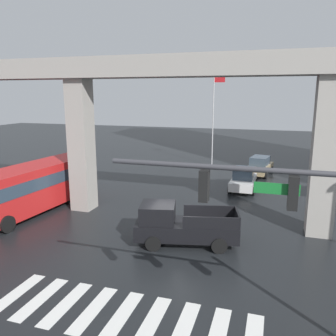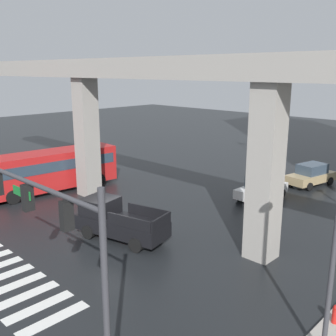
% 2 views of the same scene
% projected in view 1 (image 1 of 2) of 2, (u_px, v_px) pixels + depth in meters
% --- Properties ---
extents(ground_plane, '(120.00, 120.00, 0.00)m').
position_uv_depth(ground_plane, '(174.00, 241.00, 17.72)').
color(ground_plane, black).
extents(crosswalk_stripes, '(9.35, 2.80, 0.01)m').
position_uv_depth(crosswalk_stripes, '(122.00, 315.00, 11.78)').
color(crosswalk_stripes, silver).
rests_on(crosswalk_stripes, ground).
extents(elevated_overpass, '(48.35, 1.90, 9.57)m').
position_uv_depth(elevated_overpass, '(191.00, 84.00, 19.10)').
color(elevated_overpass, '#9E9991').
rests_on(elevated_overpass, ground).
extents(pickup_truck, '(5.40, 2.99, 2.08)m').
position_uv_depth(pickup_truck, '(181.00, 225.00, 17.24)').
color(pickup_truck, black).
rests_on(pickup_truck, ground).
extents(city_bus, '(3.50, 10.98, 2.99)m').
position_uv_depth(city_bus, '(28.00, 187.00, 21.66)').
color(city_bus, red).
rests_on(city_bus, ground).
extents(sedan_white, '(2.03, 4.33, 1.72)m').
position_uv_depth(sedan_white, '(243.00, 179.00, 27.16)').
color(sedan_white, silver).
rests_on(sedan_white, ground).
extents(sedan_tan, '(2.53, 4.55, 1.72)m').
position_uv_depth(sedan_tan, '(259.00, 166.00, 32.22)').
color(sedan_tan, tan).
rests_on(sedan_tan, ground).
extents(flagpole, '(1.16, 0.12, 9.45)m').
position_uv_depth(flagpole, '(214.00, 113.00, 35.13)').
color(flagpole, silver).
rests_on(flagpole, ground).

